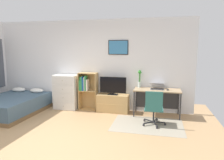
{
  "coord_description": "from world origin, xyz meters",
  "views": [
    {
      "loc": [
        2.07,
        -3.55,
        1.83
      ],
      "look_at": [
        0.9,
        1.5,
        1.05
      ],
      "focal_mm": 32.88,
      "sensor_mm": 36.0,
      "label": 1
    }
  ],
  "objects_px": {
    "television": "(113,86)",
    "office_chair": "(154,107)",
    "desk": "(157,94)",
    "dresser": "(66,92)",
    "laptop": "(157,87)",
    "tv_stand": "(113,103)",
    "bamboo_vase": "(140,78)",
    "bookshelf": "(87,88)",
    "bed": "(12,105)",
    "computer_mouse": "(168,90)"
  },
  "relations": [
    {
      "from": "laptop",
      "to": "bookshelf",
      "type": "bearing_deg",
      "value": 177.22
    },
    {
      "from": "bed",
      "to": "computer_mouse",
      "type": "distance_m",
      "value": 4.41
    },
    {
      "from": "television",
      "to": "office_chair",
      "type": "bearing_deg",
      "value": -35.74
    },
    {
      "from": "desk",
      "to": "office_chair",
      "type": "relative_size",
      "value": 1.46
    },
    {
      "from": "desk",
      "to": "computer_mouse",
      "type": "distance_m",
      "value": 0.34
    },
    {
      "from": "television",
      "to": "office_chair",
      "type": "relative_size",
      "value": 0.9
    },
    {
      "from": "television",
      "to": "desk",
      "type": "xyz_separation_m",
      "value": [
        1.26,
        0.02,
        -0.17
      ]
    },
    {
      "from": "dresser",
      "to": "bed",
      "type": "bearing_deg",
      "value": -149.25
    },
    {
      "from": "television",
      "to": "computer_mouse",
      "type": "height_order",
      "value": "television"
    },
    {
      "from": "dresser",
      "to": "computer_mouse",
      "type": "height_order",
      "value": "dresser"
    },
    {
      "from": "desk",
      "to": "laptop",
      "type": "relative_size",
      "value": 3.03
    },
    {
      "from": "office_chair",
      "to": "bamboo_vase",
      "type": "distance_m",
      "value": 1.23
    },
    {
      "from": "office_chair",
      "to": "computer_mouse",
      "type": "height_order",
      "value": "office_chair"
    },
    {
      "from": "tv_stand",
      "to": "bamboo_vase",
      "type": "relative_size",
      "value": 1.83
    },
    {
      "from": "bookshelf",
      "to": "tv_stand",
      "type": "bearing_deg",
      "value": -3.49
    },
    {
      "from": "television",
      "to": "dresser",
      "type": "bearing_deg",
      "value": 179.72
    },
    {
      "from": "dresser",
      "to": "television",
      "type": "relative_size",
      "value": 1.35
    },
    {
      "from": "office_chair",
      "to": "laptop",
      "type": "height_order",
      "value": "laptop"
    },
    {
      "from": "desk",
      "to": "bamboo_vase",
      "type": "relative_size",
      "value": 2.51
    },
    {
      "from": "tv_stand",
      "to": "laptop",
      "type": "relative_size",
      "value": 2.21
    },
    {
      "from": "television",
      "to": "bookshelf",
      "type": "bearing_deg",
      "value": 174.99
    },
    {
      "from": "computer_mouse",
      "to": "bed",
      "type": "bearing_deg",
      "value": -171.16
    },
    {
      "from": "bamboo_vase",
      "to": "office_chair",
      "type": "bearing_deg",
      "value": -66.0
    },
    {
      "from": "dresser",
      "to": "bamboo_vase",
      "type": "bearing_deg",
      "value": 3.38
    },
    {
      "from": "laptop",
      "to": "computer_mouse",
      "type": "bearing_deg",
      "value": -25.23
    },
    {
      "from": "bed",
      "to": "bookshelf",
      "type": "bearing_deg",
      "value": 24.28
    },
    {
      "from": "laptop",
      "to": "computer_mouse",
      "type": "height_order",
      "value": "laptop"
    },
    {
      "from": "television",
      "to": "laptop",
      "type": "height_order",
      "value": "television"
    },
    {
      "from": "bookshelf",
      "to": "desk",
      "type": "distance_m",
      "value": 2.09
    },
    {
      "from": "desk",
      "to": "bamboo_vase",
      "type": "xyz_separation_m",
      "value": [
        -0.5,
        0.12,
        0.4
      ]
    },
    {
      "from": "television",
      "to": "desk",
      "type": "distance_m",
      "value": 1.27
    },
    {
      "from": "dresser",
      "to": "television",
      "type": "xyz_separation_m",
      "value": [
        1.48,
        -0.01,
        0.25
      ]
    },
    {
      "from": "tv_stand",
      "to": "bamboo_vase",
      "type": "bearing_deg",
      "value": 8.82
    },
    {
      "from": "dresser",
      "to": "laptop",
      "type": "bearing_deg",
      "value": 0.28
    },
    {
      "from": "bookshelf",
      "to": "television",
      "type": "bearing_deg",
      "value": -5.01
    },
    {
      "from": "desk",
      "to": "computer_mouse",
      "type": "height_order",
      "value": "computer_mouse"
    },
    {
      "from": "bed",
      "to": "computer_mouse",
      "type": "bearing_deg",
      "value": 9.74
    },
    {
      "from": "television",
      "to": "bamboo_vase",
      "type": "height_order",
      "value": "bamboo_vase"
    },
    {
      "from": "tv_stand",
      "to": "laptop",
      "type": "height_order",
      "value": "laptop"
    },
    {
      "from": "tv_stand",
      "to": "desk",
      "type": "distance_m",
      "value": 1.3
    },
    {
      "from": "office_chair",
      "to": "bookshelf",
      "type": "bearing_deg",
      "value": 154.39
    },
    {
      "from": "dresser",
      "to": "desk",
      "type": "height_order",
      "value": "dresser"
    },
    {
      "from": "bookshelf",
      "to": "tv_stand",
      "type": "relative_size",
      "value": 1.23
    },
    {
      "from": "bed",
      "to": "television",
      "type": "distance_m",
      "value": 2.95
    },
    {
      "from": "dresser",
      "to": "bamboo_vase",
      "type": "distance_m",
      "value": 2.29
    },
    {
      "from": "tv_stand",
      "to": "television",
      "type": "height_order",
      "value": "television"
    },
    {
      "from": "desk",
      "to": "laptop",
      "type": "distance_m",
      "value": 0.2
    },
    {
      "from": "bookshelf",
      "to": "laptop",
      "type": "xyz_separation_m",
      "value": [
        2.08,
        -0.05,
        0.15
      ]
    },
    {
      "from": "computer_mouse",
      "to": "desk",
      "type": "bearing_deg",
      "value": 156.32
    },
    {
      "from": "bed",
      "to": "bamboo_vase",
      "type": "xyz_separation_m",
      "value": [
        3.55,
        0.92,
        0.76
      ]
    }
  ]
}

